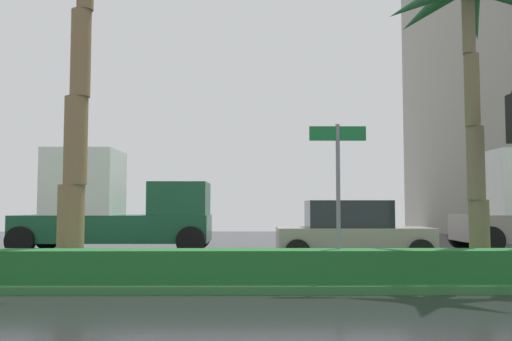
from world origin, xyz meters
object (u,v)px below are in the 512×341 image
at_px(palm_tree_centre_left, 468,17).
at_px(box_truck_lead, 113,207).
at_px(street_name_sign, 338,179).
at_px(car_in_traffic_second, 351,232).

xyz_separation_m(palm_tree_centre_left, box_truck_lead, (-9.32, 7.25, -4.04)).
distance_m(palm_tree_centre_left, street_name_sign, 4.65).
xyz_separation_m(box_truck_lead, car_in_traffic_second, (7.54, -3.07, -0.72)).
bearing_deg(car_in_traffic_second, street_name_sign, -103.04).
bearing_deg(palm_tree_centre_left, street_name_sign, -164.21).
relative_size(palm_tree_centre_left, street_name_sign, 2.24).
bearing_deg(box_truck_lead, car_in_traffic_second, -22.11).
relative_size(street_name_sign, car_in_traffic_second, 0.70).
xyz_separation_m(street_name_sign, car_in_traffic_second, (1.16, 5.01, -1.25)).
xyz_separation_m(palm_tree_centre_left, street_name_sign, (-2.94, -0.83, -3.50)).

